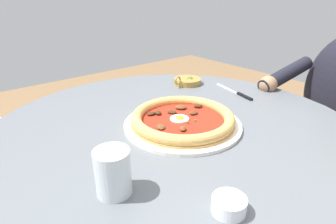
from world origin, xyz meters
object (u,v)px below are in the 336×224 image
Objects in this scene: water_glass at (113,175)px; diner_person at (335,137)px; dining_table at (175,168)px; olive_pan at (187,81)px; steak_knife at (239,94)px; ramekin_capers at (229,204)px; pizza_on_plate at (183,120)px.

diner_person is (-1.03, 0.05, -0.26)m from water_glass.
dining_table is 7.81× the size of olive_pan.
ramekin_capers is at bearing 35.50° from steak_knife.
olive_pan reaches higher than dining_table.
pizza_on_plate is 5.42× the size of ramekin_capers.
pizza_on_plate is 1.64× the size of steak_knife.
diner_person reaches higher than pizza_on_plate.
steak_knife is at bearing -163.78° from water_glass.
water_glass is (0.27, 0.13, 0.18)m from dining_table.
olive_pan reaches higher than pizza_on_plate.
ramekin_capers is 0.72m from olive_pan.
pizza_on_plate is at bearing 44.45° from olive_pan.
diner_person is at bearing -172.17° from ramekin_capers.
pizza_on_plate is 0.39m from olive_pan.
diner_person reaches higher than ramekin_capers.
ramekin_capers reaches higher than steak_knife.
pizza_on_plate is 0.30× the size of diner_person.
steak_knife is (-0.34, -0.06, -0.02)m from pizza_on_plate.
diner_person is (-0.40, 0.23, -0.23)m from steak_knife.
steak_knife is 1.49× the size of olive_pan.
water_glass is at bearing -53.70° from ramekin_capers.
diner_person is (-0.46, 0.45, -0.23)m from olive_pan.
dining_table is 0.35m from water_glass.
water_glass reaches higher than steak_knife.
pizza_on_plate is at bearing -13.53° from diner_person.
olive_pan is at bearing -138.44° from dining_table.
diner_person is at bearing 149.64° from steak_knife.
diner_person reaches higher than olive_pan.
water_glass is at bearing 16.22° from steak_knife.
ramekin_capers is (-0.13, 0.17, -0.02)m from water_glass.
ramekin_capers is at bearing 65.03° from dining_table.
olive_pan reaches higher than steak_knife.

